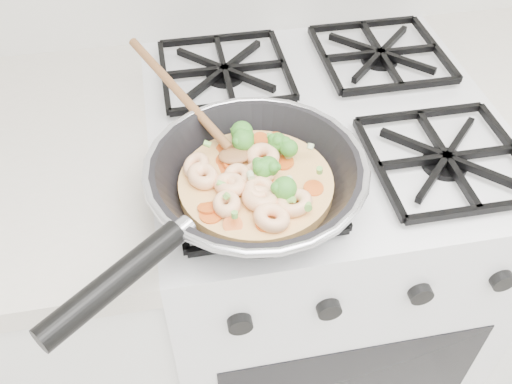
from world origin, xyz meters
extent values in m
cube|color=white|center=(0.00, 1.70, 0.45)|extent=(0.60, 0.60, 0.90)
cube|color=black|center=(0.00, 1.70, 0.91)|extent=(0.56, 0.56, 0.02)
torus|color=silver|center=(-0.15, 1.52, 0.98)|extent=(0.31, 0.31, 0.01)
cylinder|color=black|center=(-0.34, 1.37, 0.98)|extent=(0.17, 0.15, 0.03)
cylinder|color=#F4BB6A|center=(-0.15, 1.52, 0.94)|extent=(0.22, 0.22, 0.02)
ellipsoid|color=brown|center=(-0.18, 1.56, 0.96)|extent=(0.05, 0.06, 0.01)
cylinder|color=brown|center=(-0.24, 1.70, 0.99)|extent=(0.14, 0.25, 0.05)
torus|color=#FFCB96|center=(-0.23, 1.53, 0.96)|extent=(0.07, 0.07, 0.02)
torus|color=#FFCB96|center=(-0.11, 1.46, 0.96)|extent=(0.06, 0.06, 0.02)
torus|color=#FFCB96|center=(-0.20, 1.47, 0.96)|extent=(0.05, 0.05, 0.03)
torus|color=#FFCB96|center=(-0.23, 1.55, 0.96)|extent=(0.06, 0.06, 0.03)
torus|color=#FFCB96|center=(-0.15, 1.49, 0.96)|extent=(0.06, 0.07, 0.03)
torus|color=#FFCB96|center=(-0.16, 1.47, 0.96)|extent=(0.07, 0.07, 0.03)
torus|color=#FFCB96|center=(-0.18, 1.52, 0.96)|extent=(0.05, 0.05, 0.02)
torus|color=#FFCB96|center=(-0.15, 1.52, 0.96)|extent=(0.06, 0.06, 0.02)
torus|color=#FFCB96|center=(-0.19, 1.51, 0.96)|extent=(0.07, 0.07, 0.02)
torus|color=#FFCB96|center=(-0.14, 1.56, 0.96)|extent=(0.07, 0.07, 0.03)
torus|color=#FFCB96|center=(-0.15, 1.44, 0.96)|extent=(0.07, 0.07, 0.02)
ellipsoid|color=#43912F|center=(-0.16, 1.60, 0.97)|extent=(0.04, 0.04, 0.03)
ellipsoid|color=#43912F|center=(-0.16, 1.58, 0.97)|extent=(0.04, 0.04, 0.03)
ellipsoid|color=#43912F|center=(-0.11, 1.57, 0.97)|extent=(0.04, 0.04, 0.03)
ellipsoid|color=#43912F|center=(-0.14, 1.52, 0.97)|extent=(0.04, 0.04, 0.03)
ellipsoid|color=#43912F|center=(-0.10, 1.55, 0.97)|extent=(0.03, 0.03, 0.03)
ellipsoid|color=#43912F|center=(-0.12, 1.48, 0.97)|extent=(0.04, 0.04, 0.03)
ellipsoid|color=#43912F|center=(-0.14, 1.52, 0.97)|extent=(0.04, 0.04, 0.03)
cylinder|color=#D7591B|center=(-0.22, 1.47, 0.96)|extent=(0.04, 0.04, 0.00)
cylinder|color=#D7591B|center=(-0.22, 1.48, 0.96)|extent=(0.04, 0.04, 0.01)
cylinder|color=#D7591B|center=(-0.19, 1.59, 0.96)|extent=(0.04, 0.04, 0.01)
cylinder|color=#D7591B|center=(-0.14, 1.52, 0.96)|extent=(0.04, 0.04, 0.00)
cylinder|color=#D7591B|center=(-0.20, 1.44, 0.96)|extent=(0.04, 0.04, 0.01)
cylinder|color=#D7591B|center=(-0.18, 1.55, 0.96)|extent=(0.03, 0.03, 0.01)
cylinder|color=#D7591B|center=(-0.19, 1.55, 0.96)|extent=(0.03, 0.03, 0.00)
cylinder|color=#D7591B|center=(-0.16, 1.44, 0.96)|extent=(0.03, 0.03, 0.00)
cylinder|color=#D7591B|center=(-0.16, 1.51, 0.96)|extent=(0.04, 0.04, 0.01)
cylinder|color=#D7591B|center=(-0.13, 1.60, 0.96)|extent=(0.04, 0.04, 0.01)
cylinder|color=#D7591B|center=(-0.08, 1.49, 0.96)|extent=(0.04, 0.04, 0.01)
cylinder|color=#D7591B|center=(-0.19, 1.57, 0.96)|extent=(0.03, 0.03, 0.01)
cylinder|color=#D7591B|center=(-0.11, 1.60, 0.96)|extent=(0.04, 0.04, 0.01)
cylinder|color=#D7591B|center=(-0.11, 1.55, 0.96)|extent=(0.03, 0.03, 0.01)
cylinder|color=#72B849|center=(-0.20, 1.50, 0.97)|extent=(0.01, 0.01, 0.01)
cylinder|color=#72B849|center=(-0.21, 1.58, 0.98)|extent=(0.01, 0.01, 0.01)
cylinder|color=#72B849|center=(-0.07, 1.50, 0.98)|extent=(0.01, 0.01, 0.01)
cylinder|color=#72B849|center=(-0.15, 1.60, 0.97)|extent=(0.01, 0.01, 0.01)
cylinder|color=#72B849|center=(-0.10, 1.45, 0.97)|extent=(0.01, 0.01, 0.01)
cylinder|color=#72B849|center=(-0.12, 1.58, 0.98)|extent=(0.01, 0.01, 0.01)
cylinder|color=#72B849|center=(-0.12, 1.46, 0.97)|extent=(0.01, 0.01, 0.01)
cylinder|color=#BCD294|center=(-0.07, 1.55, 0.98)|extent=(0.01, 0.01, 0.01)
cylinder|color=#72B849|center=(-0.13, 1.52, 0.97)|extent=(0.01, 0.01, 0.01)
cylinder|color=#72B849|center=(-0.19, 1.44, 0.98)|extent=(0.01, 0.01, 0.01)
cylinder|color=#BCD294|center=(-0.11, 1.50, 0.97)|extent=(0.01, 0.01, 0.01)
cylinder|color=#BCD294|center=(-0.16, 1.50, 0.98)|extent=(0.01, 0.01, 0.01)
cylinder|color=#72B849|center=(-0.20, 1.48, 0.97)|extent=(0.01, 0.01, 0.01)
cylinder|color=#72B849|center=(-0.17, 1.61, 0.97)|extent=(0.01, 0.01, 0.01)
cylinder|color=#BCD294|center=(-0.17, 1.58, 0.97)|extent=(0.01, 0.01, 0.01)
camera|label=1|loc=(-0.25, 0.98, 1.50)|focal=39.27mm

